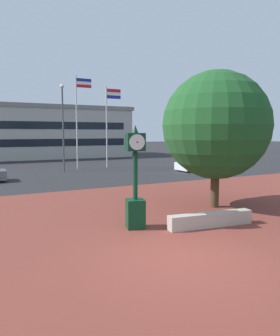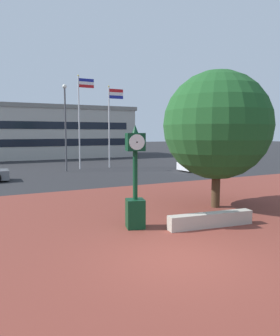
{
  "view_description": "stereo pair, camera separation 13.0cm",
  "coord_description": "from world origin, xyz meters",
  "px_view_note": "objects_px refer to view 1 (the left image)",
  "views": [
    {
      "loc": [
        -4.78,
        -6.95,
        3.29
      ],
      "look_at": [
        0.42,
        3.03,
        2.08
      ],
      "focal_mm": 35.06,
      "sensor_mm": 36.0,
      "label": 1
    },
    {
      "loc": [
        -4.67,
        -7.01,
        3.29
      ],
      "look_at": [
        0.42,
        3.03,
        2.08
      ],
      "focal_mm": 35.06,
      "sensor_mm": 36.0,
      "label": 2
    }
  ],
  "objects_px": {
    "street_clock": "(135,185)",
    "flagpole_primary": "(78,115)",
    "plaza_tree": "(218,128)",
    "civic_building": "(27,132)",
    "car_street_mid": "(199,164)",
    "street_lamp_post": "(63,119)",
    "flagpole_secondary": "(108,120)"
  },
  "relations": [
    {
      "from": "street_clock",
      "to": "flagpole_primary",
      "type": "distance_m",
      "value": 19.68
    },
    {
      "from": "plaza_tree",
      "to": "civic_building",
      "type": "height_order",
      "value": "civic_building"
    },
    {
      "from": "car_street_mid",
      "to": "civic_building",
      "type": "height_order",
      "value": "civic_building"
    },
    {
      "from": "civic_building",
      "to": "street_lamp_post",
      "type": "relative_size",
      "value": 3.63
    },
    {
      "from": "plaza_tree",
      "to": "car_street_mid",
      "type": "relative_size",
      "value": 1.46
    },
    {
      "from": "car_street_mid",
      "to": "street_lamp_post",
      "type": "distance_m",
      "value": 12.3
    },
    {
      "from": "plaza_tree",
      "to": "flagpole_secondary",
      "type": "distance_m",
      "value": 17.74
    },
    {
      "from": "plaza_tree",
      "to": "street_clock",
      "type": "bearing_deg",
      "value": -163.79
    },
    {
      "from": "plaza_tree",
      "to": "civic_building",
      "type": "distance_m",
      "value": 34.7
    },
    {
      "from": "street_clock",
      "to": "flagpole_primary",
      "type": "relative_size",
      "value": 0.42
    },
    {
      "from": "flagpole_primary",
      "to": "civic_building",
      "type": "xyz_separation_m",
      "value": [
        -1.93,
        16.96,
        -1.46
      ]
    },
    {
      "from": "plaza_tree",
      "to": "flagpole_primary",
      "type": "xyz_separation_m",
      "value": [
        -1.01,
        17.61,
        1.35
      ]
    },
    {
      "from": "plaza_tree",
      "to": "flagpole_secondary",
      "type": "height_order",
      "value": "flagpole_secondary"
    },
    {
      "from": "street_clock",
      "to": "car_street_mid",
      "type": "height_order",
      "value": "street_clock"
    },
    {
      "from": "car_street_mid",
      "to": "civic_building",
      "type": "bearing_deg",
      "value": -155.6
    },
    {
      "from": "plaza_tree",
      "to": "flagpole_primary",
      "type": "bearing_deg",
      "value": 93.29
    },
    {
      "from": "street_lamp_post",
      "to": "flagpole_secondary",
      "type": "bearing_deg",
      "value": 14.3
    },
    {
      "from": "flagpole_secondary",
      "to": "civic_building",
      "type": "relative_size",
      "value": 0.29
    },
    {
      "from": "car_street_mid",
      "to": "flagpole_primary",
      "type": "bearing_deg",
      "value": -125.3
    },
    {
      "from": "plaza_tree",
      "to": "street_lamp_post",
      "type": "xyz_separation_m",
      "value": [
        -2.69,
        16.45,
        0.92
      ]
    },
    {
      "from": "car_street_mid",
      "to": "civic_building",
      "type": "distance_m",
      "value": 25.65
    },
    {
      "from": "flagpole_primary",
      "to": "flagpole_secondary",
      "type": "relative_size",
      "value": 1.1
    },
    {
      "from": "plaza_tree",
      "to": "flagpole_primary",
      "type": "height_order",
      "value": "flagpole_primary"
    },
    {
      "from": "civic_building",
      "to": "flagpole_secondary",
      "type": "bearing_deg",
      "value": -74.07
    },
    {
      "from": "street_clock",
      "to": "street_lamp_post",
      "type": "distance_m",
      "value": 18.21
    },
    {
      "from": "car_street_mid",
      "to": "flagpole_primary",
      "type": "xyz_separation_m",
      "value": [
        -8.9,
        6.13,
        4.28
      ]
    },
    {
      "from": "flagpole_primary",
      "to": "street_lamp_post",
      "type": "relative_size",
      "value": 1.15
    },
    {
      "from": "plaza_tree",
      "to": "car_street_mid",
      "type": "height_order",
      "value": "plaza_tree"
    },
    {
      "from": "street_clock",
      "to": "plaza_tree",
      "type": "bearing_deg",
      "value": 31.41
    },
    {
      "from": "street_clock",
      "to": "flagpole_primary",
      "type": "xyz_separation_m",
      "value": [
        3.81,
        19.02,
        3.34
      ]
    },
    {
      "from": "street_lamp_post",
      "to": "civic_building",
      "type": "bearing_deg",
      "value": 90.81
    },
    {
      "from": "flagpole_primary",
      "to": "street_lamp_post",
      "type": "xyz_separation_m",
      "value": [
        -1.67,
        -1.17,
        -0.43
      ]
    }
  ]
}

